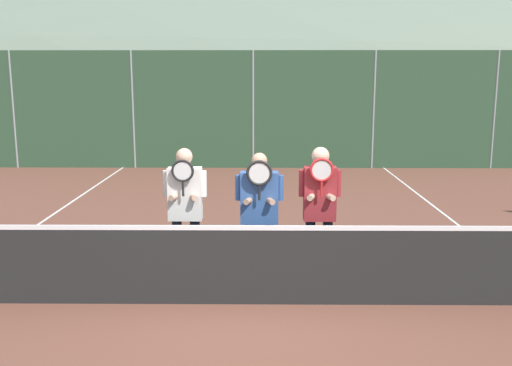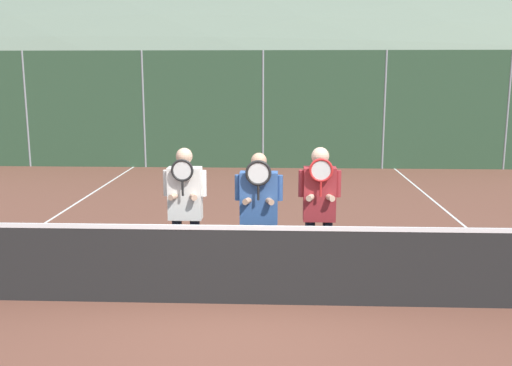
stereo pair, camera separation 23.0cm
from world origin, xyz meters
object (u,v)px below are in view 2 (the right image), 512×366
Objects in this scene: player_center_left at (259,208)px; player_leftmost at (185,204)px; player_center_right at (319,205)px; car_left_of_center at (200,129)px; car_center at (349,131)px; car_far_left at (59,130)px.

player_leftmost is at bearing 175.01° from player_center_left.
player_center_right reaches higher than player_leftmost.
car_left_of_center is (-2.38, 11.79, -0.11)m from player_center_left.
player_leftmost is 11.79m from car_left_of_center.
player_leftmost is 0.98m from player_center_left.
car_center reaches higher than player_center_left.
car_left_of_center reaches higher than car_center.
player_leftmost is 1.76m from player_center_right.
player_center_left is 11.88m from car_center.
car_far_left is 4.85m from car_left_of_center.
car_left_of_center is (-1.41, 11.71, -0.14)m from player_leftmost.
player_center_right is 0.45× the size of car_left_of_center.
car_left_of_center is at bearing 96.87° from player_leftmost.
car_left_of_center is at bearing 105.07° from player_center_right.
car_center reaches higher than player_leftmost.
car_left_of_center is (-3.17, 11.76, -0.16)m from player_center_right.
player_center_right is 12.18m from car_left_of_center.
player_center_left is 0.42× the size of car_far_left.
car_center is at bearing -1.83° from car_far_left.
car_far_left is at bearing 121.27° from player_center_left.
player_leftmost is 13.38m from car_far_left.
car_far_left is (-7.23, 11.91, -0.16)m from player_center_left.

